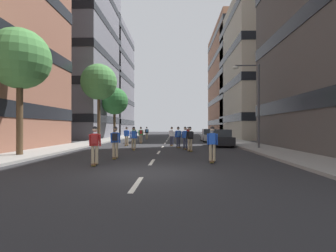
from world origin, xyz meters
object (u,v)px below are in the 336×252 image
(parked_car_near, at_px, (220,139))
(skater_9, at_px, (134,137))
(streetlamp_right, at_px, (254,96))
(skater_0, at_px, (115,140))
(skater_12, at_px, (147,132))
(street_tree_far, at_px, (20,59))
(skater_4, at_px, (95,143))
(skater_6, at_px, (141,134))
(skater_11, at_px, (127,135))
(skater_3, at_px, (134,133))
(skater_1, at_px, (178,136))
(street_tree_mid, at_px, (99,82))
(skater_2, at_px, (190,137))
(skater_5, at_px, (212,142))
(skater_8, at_px, (188,132))
(street_tree_near, at_px, (114,101))
(parked_car_mid, at_px, (209,136))
(skater_7, at_px, (172,135))
(skater_10, at_px, (185,137))

(parked_car_near, height_order, skater_9, skater_9)
(streetlamp_right, relative_size, skater_0, 3.65)
(streetlamp_right, distance_m, skater_12, 20.10)
(street_tree_far, height_order, skater_4, street_tree_far)
(skater_6, bearing_deg, skater_11, -102.40)
(skater_11, bearing_deg, skater_3, 95.36)
(skater_1, relative_size, skater_9, 1.00)
(street_tree_mid, distance_m, skater_1, 13.93)
(skater_2, bearing_deg, skater_12, 105.70)
(skater_5, bearing_deg, skater_8, 89.92)
(street_tree_near, bearing_deg, skater_12, -8.29)
(parked_car_mid, height_order, street_tree_mid, street_tree_mid)
(street_tree_far, height_order, skater_0, street_tree_far)
(skater_1, distance_m, skater_12, 16.12)
(skater_12, bearing_deg, parked_car_mid, -35.50)
(streetlamp_right, height_order, skater_8, streetlamp_right)
(skater_6, relative_size, skater_12, 1.00)
(skater_7, bearing_deg, skater_0, -106.52)
(parked_car_mid, bearing_deg, parked_car_near, -90.00)
(street_tree_near, relative_size, skater_3, 4.19)
(skater_1, bearing_deg, skater_0, -114.70)
(streetlamp_right, xyz_separation_m, skater_6, (-9.86, 7.53, -3.12))
(skater_3, bearing_deg, parked_car_mid, -16.23)
(skater_12, bearing_deg, parked_car_near, -58.81)
(skater_12, bearing_deg, street_tree_near, 171.71)
(streetlamp_right, xyz_separation_m, skater_4, (-9.73, -8.73, -3.12))
(street_tree_far, bearing_deg, skater_3, 79.69)
(skater_5, bearing_deg, skater_9, 126.29)
(parked_car_mid, relative_size, skater_12, 2.47)
(skater_2, bearing_deg, parked_car_near, 59.21)
(skater_9, bearing_deg, skater_1, 33.02)
(street_tree_far, height_order, skater_12, street_tree_far)
(skater_2, relative_size, skater_10, 1.00)
(parked_car_mid, height_order, skater_9, skater_9)
(skater_3, bearing_deg, skater_6, -74.36)
(skater_2, height_order, skater_4, same)
(skater_5, bearing_deg, skater_11, 119.52)
(parked_car_near, height_order, skater_4, skater_4)
(street_tree_near, bearing_deg, street_tree_far, -90.00)
(skater_10, distance_m, skater_11, 6.50)
(street_tree_mid, xyz_separation_m, skater_1, (9.30, -8.45, -6.02))
(skater_5, xyz_separation_m, skater_9, (-5.01, 6.83, 0.00))
(skater_5, distance_m, skater_12, 25.27)
(parked_car_mid, bearing_deg, skater_12, 144.50)
(streetlamp_right, relative_size, skater_3, 3.65)
(skater_10, bearing_deg, skater_3, 114.52)
(skater_12, bearing_deg, streetlamp_right, -58.76)
(street_tree_far, bearing_deg, skater_7, 46.78)
(parked_car_near, relative_size, skater_3, 2.47)
(skater_12, bearing_deg, skater_10, -73.63)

